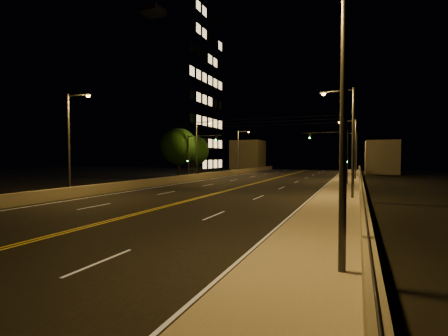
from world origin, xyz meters
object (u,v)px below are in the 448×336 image
at_px(traffic_signal_right, 338,151).
at_px(building_tower, 153,94).
at_px(streetlight_5, 198,146).
at_px(tree_0, 179,147).
at_px(streetlight_6, 239,149).
at_px(traffic_signal_left, 195,152).
at_px(streetlight_0, 333,98).
at_px(streetlight_1, 349,136).
at_px(streetlight_3, 355,149).
at_px(tree_1, 194,151).
at_px(streetlight_4, 71,138).
at_px(streetlight_2, 353,145).

bearing_deg(traffic_signal_right, building_tower, 157.61).
height_order(streetlight_5, tree_0, streetlight_5).
xyz_separation_m(streetlight_6, traffic_signal_left, (1.07, -21.40, -0.96)).
bearing_deg(streetlight_0, streetlight_1, 90.00).
bearing_deg(tree_0, streetlight_6, 75.67).
bearing_deg(building_tower, streetlight_1, -37.11).
bearing_deg(tree_0, traffic_signal_left, -41.91).
xyz_separation_m(streetlight_3, traffic_signal_right, (-1.47, -35.20, -0.96)).
relative_size(tree_0, tree_1, 1.11).
xyz_separation_m(streetlight_5, traffic_signal_left, (1.07, -3.22, -0.96)).
bearing_deg(streetlight_5, streetlight_4, -90.00).
height_order(streetlight_0, streetlight_4, same).
relative_size(traffic_signal_right, building_tower, 0.20).
bearing_deg(streetlight_4, tree_1, 98.99).
height_order(streetlight_3, streetlight_5, same).
bearing_deg(traffic_signal_right, streetlight_1, -83.78).
height_order(tree_0, tree_1, tree_0).
bearing_deg(streetlight_1, streetlight_2, 90.00).
xyz_separation_m(streetlight_6, building_tower, (-15.97, -6.61, 10.86)).
height_order(streetlight_4, streetlight_5, same).
bearing_deg(streetlight_4, streetlight_6, 90.00).
bearing_deg(streetlight_6, traffic_signal_left, -87.14).
relative_size(streetlight_0, traffic_signal_left, 1.33).
bearing_deg(traffic_signal_right, streetlight_3, 87.61).
bearing_deg(streetlight_6, streetlight_4, -90.00).
distance_m(streetlight_3, tree_0, 39.80).
xyz_separation_m(streetlight_0, streetlight_4, (-21.42, 10.78, 0.00)).
distance_m(streetlight_2, streetlight_6, 24.70).
height_order(streetlight_3, tree_1, streetlight_3).
height_order(building_tower, tree_0, building_tower).
xyz_separation_m(streetlight_4, tree_1, (-4.92, 31.12, -0.51)).
height_order(streetlight_6, building_tower, building_tower).
xyz_separation_m(streetlight_1, building_tower, (-37.38, 28.29, 10.86)).
bearing_deg(streetlight_4, traffic_signal_left, 86.92).
relative_size(streetlight_2, traffic_signal_right, 1.33).
distance_m(streetlight_2, streetlight_3, 26.09).
xyz_separation_m(streetlight_4, building_tower, (-15.97, 34.70, 10.86)).
height_order(streetlight_0, tree_0, streetlight_0).
bearing_deg(tree_0, streetlight_4, -80.24).
height_order(streetlight_1, streetlight_2, same).
bearing_deg(traffic_signal_left, streetlight_2, 24.10).
height_order(streetlight_2, streetlight_6, same).
bearing_deg(traffic_signal_left, streetlight_5, 108.40).
bearing_deg(streetlight_1, traffic_signal_right, 96.22).
distance_m(streetlight_0, tree_1, 49.49).
bearing_deg(streetlight_2, streetlight_3, 90.00).
xyz_separation_m(streetlight_2, traffic_signal_left, (-20.35, -9.10, -0.96)).
distance_m(traffic_signal_right, tree_0, 24.68).
xyz_separation_m(tree_0, tree_1, (-0.68, 6.43, -0.50)).
bearing_deg(streetlight_4, streetlight_1, 16.67).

